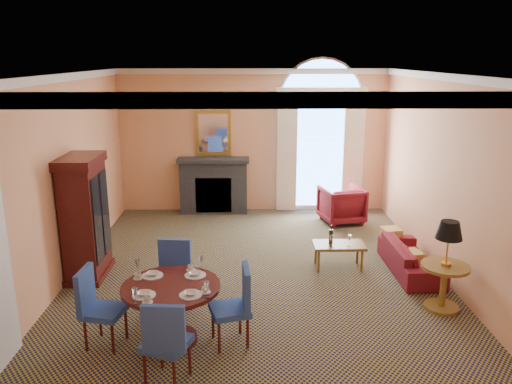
{
  "coord_description": "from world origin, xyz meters",
  "views": [
    {
      "loc": [
        -0.15,
        -7.39,
        3.45
      ],
      "look_at": [
        0.0,
        0.5,
        1.3
      ],
      "focal_mm": 35.0,
      "sensor_mm": 36.0,
      "label": 1
    }
  ],
  "objects_px": {
    "dining_table": "(172,300)",
    "sofa": "(411,258)",
    "armoire": "(85,219)",
    "side_table": "(447,256)",
    "armchair": "(341,205)",
    "coffee_table": "(339,246)"
  },
  "relations": [
    {
      "from": "dining_table",
      "to": "sofa",
      "type": "relative_size",
      "value": 0.72
    },
    {
      "from": "armoire",
      "to": "dining_table",
      "type": "xyz_separation_m",
      "value": [
        1.64,
        -2.0,
        -0.39
      ]
    },
    {
      "from": "sofa",
      "to": "side_table",
      "type": "distance_m",
      "value": 1.38
    },
    {
      "from": "armoire",
      "to": "sofa",
      "type": "distance_m",
      "value": 5.32
    },
    {
      "from": "sofa",
      "to": "armchair",
      "type": "distance_m",
      "value": 2.67
    },
    {
      "from": "armchair",
      "to": "sofa",
      "type": "bearing_deg",
      "value": 91.43
    },
    {
      "from": "sofa",
      "to": "side_table",
      "type": "height_order",
      "value": "side_table"
    },
    {
      "from": "dining_table",
      "to": "side_table",
      "type": "bearing_deg",
      "value": 11.84
    },
    {
      "from": "coffee_table",
      "to": "side_table",
      "type": "relative_size",
      "value": 0.67
    },
    {
      "from": "armchair",
      "to": "coffee_table",
      "type": "xyz_separation_m",
      "value": [
        -0.49,
        -2.42,
        0.01
      ]
    },
    {
      "from": "dining_table",
      "to": "coffee_table",
      "type": "distance_m",
      "value": 3.29
    },
    {
      "from": "dining_table",
      "to": "armchair",
      "type": "height_order",
      "value": "dining_table"
    },
    {
      "from": "coffee_table",
      "to": "dining_table",
      "type": "bearing_deg",
      "value": -138.61
    },
    {
      "from": "armoire",
      "to": "side_table",
      "type": "xyz_separation_m",
      "value": [
        5.32,
        -1.22,
        -0.15
      ]
    },
    {
      "from": "sofa",
      "to": "coffee_table",
      "type": "height_order",
      "value": "coffee_table"
    },
    {
      "from": "armoire",
      "to": "armchair",
      "type": "distance_m",
      "value": 5.31
    },
    {
      "from": "armoire",
      "to": "armchair",
      "type": "height_order",
      "value": "armoire"
    },
    {
      "from": "dining_table",
      "to": "armchair",
      "type": "bearing_deg",
      "value": 57.38
    },
    {
      "from": "dining_table",
      "to": "side_table",
      "type": "xyz_separation_m",
      "value": [
        3.68,
        0.77,
        0.23
      ]
    },
    {
      "from": "coffee_table",
      "to": "armoire",
      "type": "bearing_deg",
      "value": -177.62
    },
    {
      "from": "armoire",
      "to": "dining_table",
      "type": "distance_m",
      "value": 2.61
    },
    {
      "from": "coffee_table",
      "to": "side_table",
      "type": "distance_m",
      "value": 1.91
    }
  ]
}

